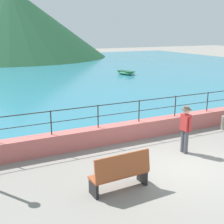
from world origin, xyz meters
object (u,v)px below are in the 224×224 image
Objects in this scene: person_walking at (185,127)px; boat_1 at (126,73)px; bench_main at (121,172)px; bollard at (224,123)px.

boat_1 is at bearing 67.32° from person_walking.
person_walking is at bearing 22.45° from bench_main.
person_walking is 19.73m from boat_1.
person_walking reaches higher than bollard.
person_walking reaches higher than boat_1.
boat_1 is (10.98, 19.59, -0.30)m from bench_main.
bench_main is 3.67m from person_walking.
boat_1 is (4.26, 16.85, -0.05)m from bollard.
bench_main is 0.98× the size of person_walking.
bench_main reaches higher than boat_1.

